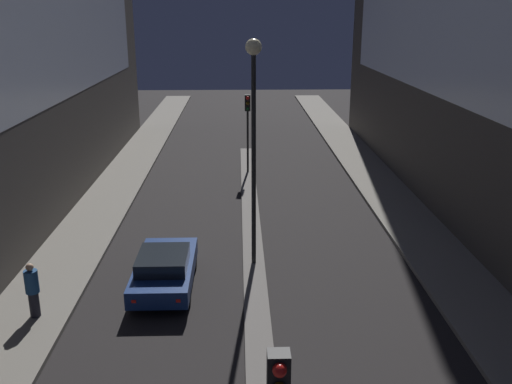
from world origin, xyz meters
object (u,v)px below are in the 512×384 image
Objects in this scene: pedestrian_on_left_sidewalk at (32,289)px; street_lamp at (254,111)px; car_left_lane at (165,269)px; traffic_light_mid at (248,116)px.

street_lamp is at bearing 29.35° from pedestrian_on_left_sidewalk.
car_left_lane is 4.21m from pedestrian_on_left_sidewalk.
car_left_lane is 2.55× the size of pedestrian_on_left_sidewalk.
traffic_light_mid is 14.81m from car_left_lane.
street_lamp is 6.11m from car_left_lane.
traffic_light_mid is 0.55× the size of street_lamp.
pedestrian_on_left_sidewalk is (-6.71, -16.30, -2.30)m from traffic_light_mid.
car_left_lane is at bearing -102.09° from traffic_light_mid.
street_lamp is at bearing 29.54° from car_left_lane.
traffic_light_mid reaches higher than pedestrian_on_left_sidewalk.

